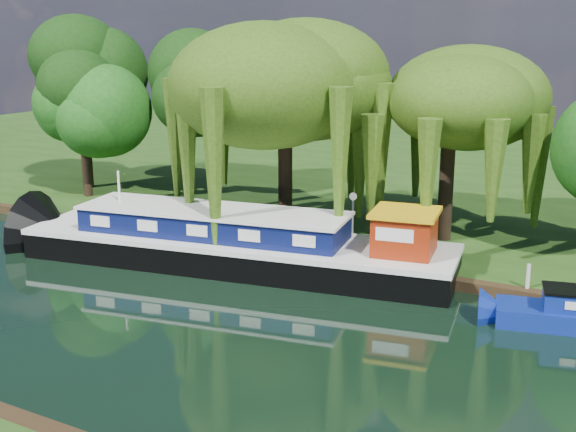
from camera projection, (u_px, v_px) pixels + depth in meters
The scene contains 11 objects.
ground at pixel (219, 329), 25.73m from camera, with size 120.00×120.00×0.00m, color black.
far_bank at pixel (473, 169), 54.51m from camera, with size 120.00×52.00×0.45m, color #1C3B10.
dutch_barge at pixel (239, 244), 32.44m from camera, with size 20.21×7.70×4.17m.
red_dinghy at pixel (71, 247), 35.61m from camera, with size 1.98×2.77×0.57m, color maroon.
willow_left at pixel (285, 87), 34.73m from camera, with size 8.34×8.34×10.00m.
willow_right at pixel (450, 114), 33.83m from camera, with size 6.89×6.89×8.39m.
tree_far_left at pixel (83, 110), 43.41m from camera, with size 4.78×4.78×7.70m.
tree_far_back at pixel (81, 81), 45.53m from camera, with size 5.84×5.84×9.82m.
tree_far_mid at pixel (214, 92), 43.92m from camera, with size 5.60×5.60×9.17m.
lamppost at pixel (353, 205), 33.80m from camera, with size 0.36×0.36×2.56m.
mooring_posts at pixel (313, 243), 32.85m from camera, with size 19.16×0.16×1.00m.
Camera 1 is at (13.72, -19.76, 10.28)m, focal length 45.00 mm.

